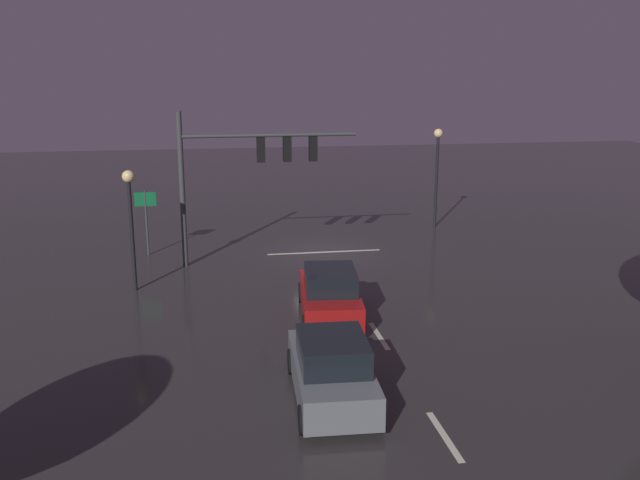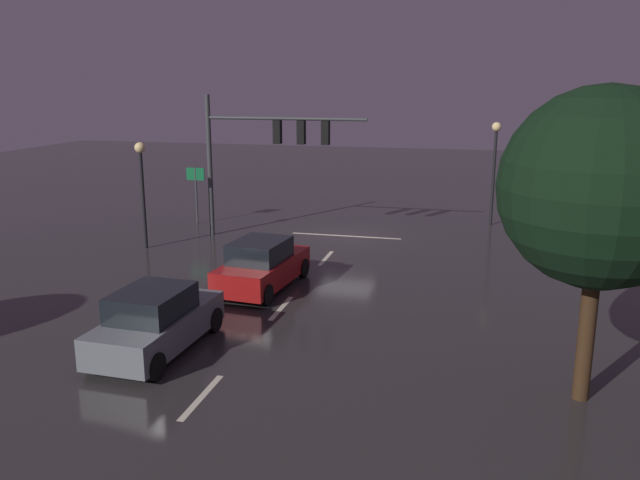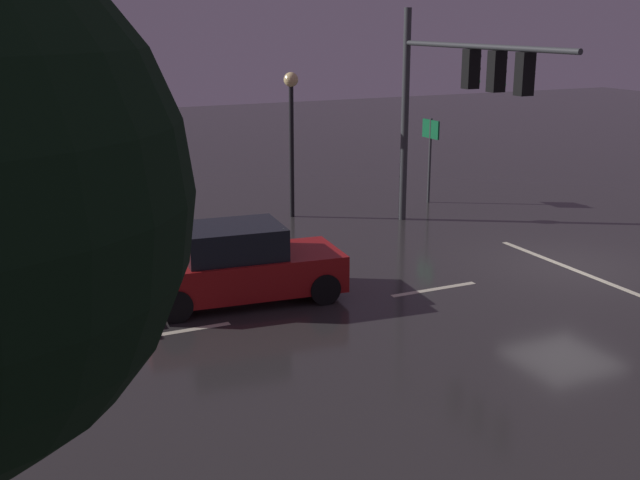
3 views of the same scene
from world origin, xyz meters
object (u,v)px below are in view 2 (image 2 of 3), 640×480
traffic_signal_assembly (266,142)px  street_lamp_right_kerb (142,173)px  tree_left_far (601,189)px  car_distant (156,322)px  street_lamp_left_kerb (495,153)px  car_approaching (262,265)px  route_sign (196,183)px

traffic_signal_assembly → street_lamp_right_kerb: size_ratio=1.62×
traffic_signal_assembly → tree_left_far: bearing=132.0°
traffic_signal_assembly → tree_left_far: size_ratio=1.05×
traffic_signal_assembly → tree_left_far: tree_left_far is taller
traffic_signal_assembly → car_distant: 13.12m
car_distant → street_lamp_right_kerb: bearing=-60.2°
street_lamp_left_kerb → traffic_signal_assembly: bearing=28.0°
car_approaching → tree_left_far: bearing=148.2°
tree_left_far → car_approaching: bearing=-31.8°
car_approaching → street_lamp_right_kerb: 8.00m
car_distant → street_lamp_left_kerb: 19.90m
traffic_signal_assembly → car_approaching: bearing=107.0°
car_approaching → street_lamp_left_kerb: bearing=-122.0°
car_approaching → route_sign: size_ratio=1.60×
traffic_signal_assembly → route_sign: (4.26, -1.97, -2.22)m
street_lamp_left_kerb → car_distant: bearing=64.3°
street_lamp_right_kerb → car_approaching: bearing=148.3°
traffic_signal_assembly → street_lamp_right_kerb: (4.37, 2.94, -1.09)m
route_sign → tree_left_far: 21.75m
car_approaching → street_lamp_right_kerb: size_ratio=1.02×
traffic_signal_assembly → car_approaching: (-2.13, 6.96, -3.44)m
traffic_signal_assembly → car_approaching: 8.05m
route_sign → car_distant: bearing=110.4°
car_distant → route_sign: (5.43, -14.59, 1.23)m
street_lamp_left_kerb → route_sign: street_lamp_left_kerb is taller
street_lamp_right_kerb → route_sign: bearing=-91.4°
street_lamp_right_kerb → tree_left_far: 18.74m
car_approaching → street_lamp_right_kerb: bearing=-31.7°
car_approaching → route_sign: 11.05m
street_lamp_left_kerb → route_sign: bearing=12.9°
traffic_signal_assembly → street_lamp_right_kerb: bearing=33.9°
street_lamp_left_kerb → street_lamp_right_kerb: street_lamp_left_kerb is taller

